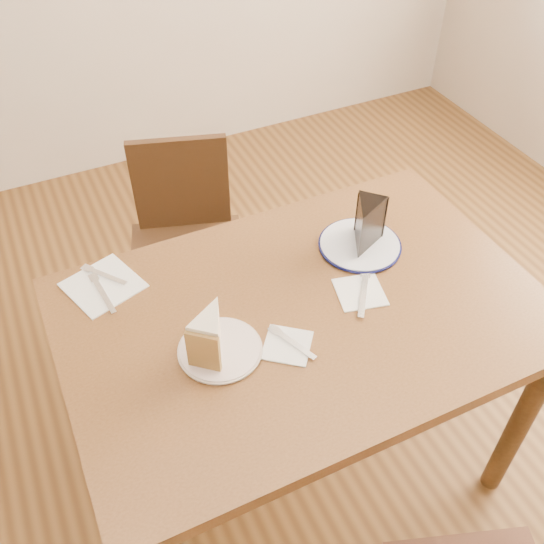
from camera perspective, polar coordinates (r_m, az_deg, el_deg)
The scene contains 14 objects.
ground at distance 2.14m, azimuth 2.28°, elevation -17.20°, with size 4.00×4.00×0.00m, color #4B2D14.
table at distance 1.60m, azimuth 2.93°, elevation -5.87°, with size 1.20×0.80×0.75m.
chair_far at distance 2.18m, azimuth -7.98°, elevation 2.59°, with size 0.49×0.49×0.80m.
plate_cream at distance 1.43m, azimuth -4.91°, elevation -7.31°, with size 0.19×0.19×0.01m, color silver.
plate_navy at distance 1.70m, azimuth 8.26°, elevation 2.54°, with size 0.22×0.22×0.01m, color white.
carrot_cake at distance 1.39m, azimuth -5.68°, elevation -5.70°, with size 0.07×0.10×0.11m, color #F6E8CB, non-canonical shape.
chocolate_cake at distance 1.65m, azimuth 8.79°, elevation 4.14°, with size 0.08×0.11×0.13m, color black, non-canonical shape.
napkin_cream at distance 1.44m, azimuth 1.45°, elevation -6.91°, with size 0.11×0.11×0.00m, color white.
napkin_navy at distance 1.57m, azimuth 8.28°, elevation -1.88°, with size 0.12×0.12×0.00m, color white.
napkin_spare at distance 1.64m, azimuth -15.61°, elevation -1.20°, with size 0.17×0.17×0.00m, color white.
fork_cream at distance 1.44m, azimuth 1.97°, elevation -6.67°, with size 0.01×0.14×0.00m, color silver.
knife_navy at distance 1.57m, azimuth 8.59°, elevation -2.00°, with size 0.02×0.17×0.00m, color silver.
fork_spare at distance 1.66m, azimuth -15.50°, elevation -0.28°, with size 0.01×0.14×0.00m, color silver.
knife_spare at distance 1.61m, azimuth -15.63°, elevation -1.96°, with size 0.01×0.16×0.00m, color silver.
Camera 1 is at (-0.51, -0.89, 1.87)m, focal length 40.00 mm.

